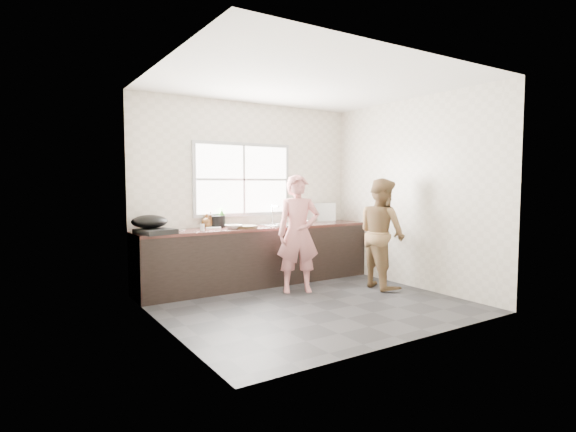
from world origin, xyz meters
TOP-DOWN VIEW (x-y plane):
  - floor at (0.00, 0.00)m, footprint 3.60×3.20m
  - ceiling at (0.00, 0.00)m, footprint 3.60×3.20m
  - wall_back at (0.00, 1.60)m, footprint 3.60×0.01m
  - wall_left at (-1.80, 0.00)m, footprint 0.01×3.20m
  - wall_right at (1.80, 0.00)m, footprint 0.01×3.20m
  - wall_front at (0.00, -1.60)m, footprint 3.60×0.01m
  - cabinet at (0.00, 1.29)m, footprint 3.60×0.62m
  - countertop at (0.00, 1.29)m, footprint 3.60×0.64m
  - sink at (0.35, 1.29)m, footprint 0.55×0.45m
  - faucet at (0.35, 1.49)m, footprint 0.02×0.02m
  - window_frame at (-0.10, 1.59)m, footprint 1.60×0.05m
  - window_glazing at (-0.10, 1.57)m, footprint 1.50×0.01m
  - woman at (0.24, 0.60)m, footprint 0.65×0.55m
  - person_side at (1.39, 0.17)m, footprint 0.70×0.84m
  - cutting_board at (-0.28, 1.20)m, footprint 0.37×0.37m
  - cleaver at (-0.45, 1.16)m, footprint 0.20×0.10m
  - bowl_mince at (-0.45, 1.19)m, footprint 0.24×0.24m
  - bowl_crabs at (0.66, 1.16)m, footprint 0.20×0.20m
  - bowl_held at (0.26, 1.08)m, footprint 0.25×0.25m
  - black_pot at (-0.56, 1.52)m, footprint 0.29×0.29m
  - plate_food at (-0.67, 1.39)m, footprint 0.24×0.24m
  - bottle_green at (-0.49, 1.52)m, footprint 0.11×0.11m
  - bottle_brown_tall at (-0.66, 1.52)m, footprint 0.10×0.10m
  - bottle_brown_short at (-0.72, 1.52)m, footprint 0.15×0.15m
  - glass_jar at (-0.93, 1.18)m, footprint 0.07×0.07m
  - burner at (-1.56, 1.13)m, footprint 0.50×0.50m
  - wok at (-1.59, 1.29)m, footprint 0.58×0.58m
  - dish_rack at (1.20, 1.40)m, footprint 0.44×0.32m
  - pot_lid_left at (-1.25, 1.39)m, footprint 0.34×0.34m
  - pot_lid_right at (-1.21, 1.40)m, footprint 0.30×0.30m

SIDE VIEW (x-z plane):
  - floor at x=0.00m, z-range -0.01..0.00m
  - cabinet at x=0.00m, z-range 0.00..0.82m
  - woman at x=0.24m, z-range 0.00..1.50m
  - person_side at x=1.39m, z-range 0.00..1.57m
  - countertop at x=0.00m, z-range 0.82..0.86m
  - sink at x=0.35m, z-range 0.85..0.88m
  - pot_lid_right at x=-1.21m, z-range 0.86..0.87m
  - pot_lid_left at x=-1.25m, z-range 0.86..0.87m
  - plate_food at x=-0.67m, z-range 0.86..0.88m
  - cutting_board at x=-0.28m, z-range 0.86..0.90m
  - bowl_crabs at x=0.66m, z-range 0.86..0.92m
  - bowl_mince at x=-0.45m, z-range 0.86..0.92m
  - bowl_held at x=0.26m, z-range 0.86..0.92m
  - burner at x=-1.56m, z-range 0.86..0.92m
  - cleaver at x=-0.45m, z-range 0.90..0.91m
  - glass_jar at x=-0.93m, z-range 0.86..0.95m
  - black_pot at x=-0.56m, z-range 0.86..1.03m
  - bottle_brown_short at x=-0.72m, z-range 0.86..1.05m
  - bottle_brown_tall at x=-0.66m, z-range 0.86..1.07m
  - bottle_green at x=-0.49m, z-range 0.86..1.14m
  - wok at x=-1.59m, z-range 0.92..1.09m
  - faucet at x=0.35m, z-range 0.86..1.16m
  - dish_rack at x=1.20m, z-range 0.86..1.18m
  - wall_back at x=0.00m, z-range 0.00..2.70m
  - wall_left at x=-1.80m, z-range 0.00..2.70m
  - wall_right at x=1.80m, z-range 0.00..2.70m
  - wall_front at x=0.00m, z-range 0.00..2.70m
  - window_glazing at x=-0.10m, z-range 1.05..2.05m
  - window_frame at x=-0.10m, z-range 1.00..2.10m
  - ceiling at x=0.00m, z-range 2.70..2.71m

